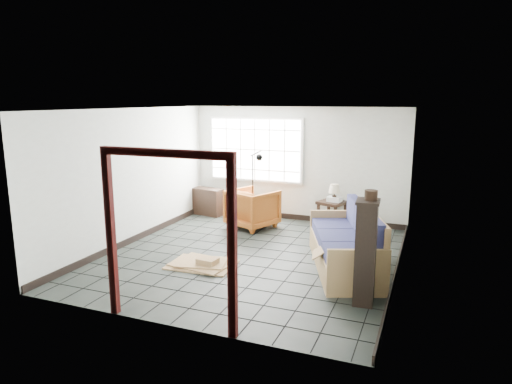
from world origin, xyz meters
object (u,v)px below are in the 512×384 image
at_px(futon_sofa, 348,246).
at_px(tall_shelf, 366,252).
at_px(armchair, 253,206).
at_px(side_table, 332,206).

relative_size(futon_sofa, tall_shelf, 1.72).
xyz_separation_m(futon_sofa, armchair, (-2.40, 1.72, 0.09)).
xyz_separation_m(futon_sofa, tall_shelf, (0.44, -1.25, 0.36)).
distance_m(side_table, tall_shelf, 3.82).
relative_size(futon_sofa, armchair, 2.68).
bearing_deg(futon_sofa, armchair, 123.80).
relative_size(armchair, tall_shelf, 0.64).
distance_m(futon_sofa, armchair, 2.95).
bearing_deg(armchair, tall_shelf, 156.64).
bearing_deg(tall_shelf, side_table, 104.94).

